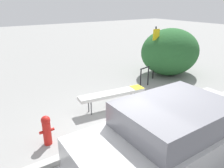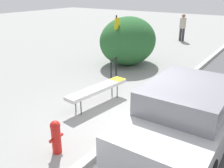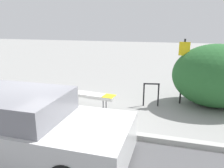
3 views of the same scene
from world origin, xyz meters
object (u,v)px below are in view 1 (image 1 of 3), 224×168
(bench, at_px, (113,94))
(bike_rack, at_px, (145,75))
(fire_hydrant, at_px, (47,129))
(sign_post, at_px, (155,48))
(parked_car_near, at_px, (177,134))

(bench, bearing_deg, bike_rack, 29.12)
(bike_rack, relative_size, fire_hydrant, 1.08)
(bike_rack, distance_m, sign_post, 1.43)
(fire_hydrant, bearing_deg, parked_car_near, -44.26)
(parked_car_near, bearing_deg, bike_rack, 57.26)
(parked_car_near, bearing_deg, bench, 85.26)
(bench, relative_size, fire_hydrant, 2.95)
(fire_hydrant, xyz_separation_m, parked_car_near, (2.14, -2.09, 0.24))
(fire_hydrant, bearing_deg, sign_post, 21.04)
(bike_rack, xyz_separation_m, sign_post, (0.99, 0.53, 0.88))
(bike_rack, distance_m, parked_car_near, 4.39)
(sign_post, height_order, fire_hydrant, sign_post)
(sign_post, bearing_deg, bench, -155.84)
(bench, distance_m, bike_rack, 2.32)
(bench, xyz_separation_m, parked_car_near, (-0.24, -2.81, 0.14))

